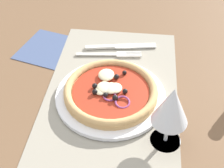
% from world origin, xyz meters
% --- Properties ---
extents(ground_plane, '(1.90, 1.40, 0.02)m').
position_xyz_m(ground_plane, '(0.00, 0.00, -0.01)').
color(ground_plane, brown).
extents(placemat, '(0.49, 0.31, 0.00)m').
position_xyz_m(placemat, '(0.00, 0.00, 0.00)').
color(placemat, gray).
rests_on(placemat, ground_plane).
extents(plate, '(0.26, 0.26, 0.01)m').
position_xyz_m(plate, '(0.04, 0.00, 0.01)').
color(plate, white).
rests_on(plate, placemat).
extents(pizza, '(0.22, 0.22, 0.03)m').
position_xyz_m(pizza, '(0.03, 0.00, 0.03)').
color(pizza, tan).
rests_on(pizza, plate).
extents(fork, '(0.03, 0.18, 0.00)m').
position_xyz_m(fork, '(-0.13, -0.01, 0.01)').
color(fork, silver).
rests_on(fork, placemat).
extents(knife, '(0.05, 0.20, 0.01)m').
position_xyz_m(knife, '(-0.17, 0.01, 0.01)').
color(knife, silver).
rests_on(knife, placemat).
extents(wine_glass, '(0.07, 0.07, 0.15)m').
position_xyz_m(wine_glass, '(0.14, 0.13, 0.10)').
color(wine_glass, silver).
rests_on(wine_glass, ground_plane).
extents(napkin, '(0.19, 0.17, 0.00)m').
position_xyz_m(napkin, '(-0.14, -0.20, 0.00)').
color(napkin, '#425175').
rests_on(napkin, ground_plane).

